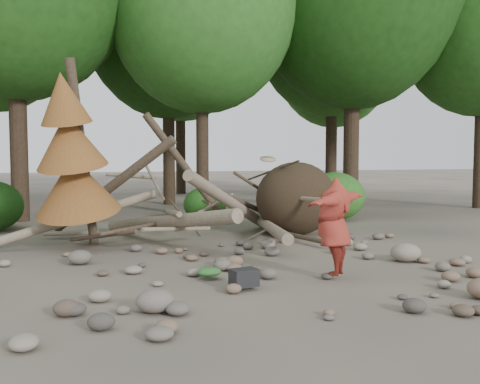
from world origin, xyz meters
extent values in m
plane|color=#514C44|center=(0.00, 0.00, 0.00)|extent=(120.00, 120.00, 0.00)
ellipsoid|color=#332619|center=(2.60, 4.30, 0.99)|extent=(2.20, 1.87, 1.98)
cylinder|color=gray|center=(-1.00, 3.70, 0.55)|extent=(2.61, 5.11, 1.08)
cylinder|color=gray|center=(0.80, 4.20, 0.90)|extent=(3.18, 3.71, 1.90)
cylinder|color=brown|center=(-2.20, 4.60, 1.40)|extent=(3.08, 1.91, 2.49)
cylinder|color=gray|center=(1.60, 3.50, 0.35)|extent=(1.13, 4.98, 0.43)
cylinder|color=brown|center=(-0.30, 4.80, 1.80)|extent=(2.39, 1.03, 2.89)
cylinder|color=gray|center=(-3.00, 4.00, 0.70)|extent=(3.71, 0.86, 1.20)
cylinder|color=#4C3F30|center=(-2.50, 3.50, 0.30)|extent=(1.52, 1.70, 0.49)
cylinder|color=gray|center=(0.20, 4.40, 0.80)|extent=(1.57, 0.85, 0.69)
cylinder|color=#4C3F30|center=(1.80, 4.90, 1.20)|extent=(1.92, 1.25, 1.10)
cylinder|color=gray|center=(-1.20, 4.20, 1.50)|extent=(0.37, 1.42, 0.85)
cylinder|color=#4C3F30|center=(2.20, 3.20, 0.15)|extent=(0.79, 2.54, 0.12)
cylinder|color=gray|center=(-0.80, 3.10, 0.45)|extent=(1.78, 1.11, 0.29)
cylinder|color=#4C3F30|center=(-2.90, 3.80, 2.20)|extent=(0.67, 1.13, 4.35)
cone|color=brown|center=(-3.06, 3.49, 1.50)|extent=(2.06, 2.13, 1.86)
cone|color=brown|center=(-3.16, 3.28, 2.50)|extent=(1.71, 1.78, 1.65)
cone|color=brown|center=(-3.26, 3.09, 3.40)|extent=(1.23, 1.30, 1.41)
cylinder|color=#38281C|center=(-5.00, 9.50, 4.48)|extent=(0.56, 0.56, 8.96)
cylinder|color=#38281C|center=(1.00, 9.20, 3.57)|extent=(0.44, 0.44, 7.14)
ellipsoid|color=#317223|center=(1.00, 9.20, 7.34)|extent=(6.53, 6.53, 7.51)
cylinder|color=#38281C|center=(7.00, 9.80, 4.72)|extent=(0.60, 0.60, 9.45)
cylinder|color=#38281C|center=(0.50, 14.20, 4.27)|extent=(0.52, 0.52, 8.54)
ellipsoid|color=#1D4C14|center=(0.50, 14.20, 8.78)|extent=(7.81, 7.81, 10.15)
cylinder|color=#38281C|center=(8.00, 13.80, 4.06)|extent=(0.50, 0.50, 8.12)
ellipsoid|color=#27601C|center=(8.00, 13.80, 8.35)|extent=(7.42, 7.42, 8.91)
cylinder|color=#38281C|center=(2.00, 20.50, 4.38)|extent=(0.54, 0.54, 8.75)
ellipsoid|color=#317223|center=(2.00, 20.50, 9.00)|extent=(8.00, 8.00, 10.00)
cylinder|color=#38281C|center=(11.00, 20.00, 3.92)|extent=(0.46, 0.46, 7.84)
ellipsoid|color=#27601C|center=(11.00, 20.00, 8.06)|extent=(7.17, 7.17, 8.60)
ellipsoid|color=#27601C|center=(0.80, 7.80, 0.56)|extent=(1.40, 1.40, 1.12)
ellipsoid|color=#317223|center=(5.00, 7.00, 0.80)|extent=(2.00, 2.00, 1.60)
imported|color=maroon|center=(1.37, -0.70, 0.93)|extent=(1.94, 1.81, 1.70)
cylinder|color=#9D8B63|center=(0.34, -0.14, 2.10)|extent=(0.37, 0.36, 0.13)
cube|color=black|center=(-0.34, -1.01, 0.14)|extent=(0.48, 0.38, 0.28)
ellipsoid|color=#2A6327|center=(-0.73, -0.14, 0.08)|extent=(0.43, 0.36, 0.16)
ellipsoid|color=#B1451E|center=(0.25, -0.25, 0.05)|extent=(0.26, 0.22, 0.10)
ellipsoid|color=slate|center=(-1.86, -1.87, 0.16)|extent=(0.54, 0.49, 0.32)
ellipsoid|color=gray|center=(3.45, 0.33, 0.19)|extent=(0.62, 0.56, 0.37)
ellipsoid|color=#635C53|center=(-2.95, 1.77, 0.14)|extent=(0.48, 0.43, 0.29)
camera|label=1|loc=(-2.62, -9.16, 2.17)|focal=40.00mm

